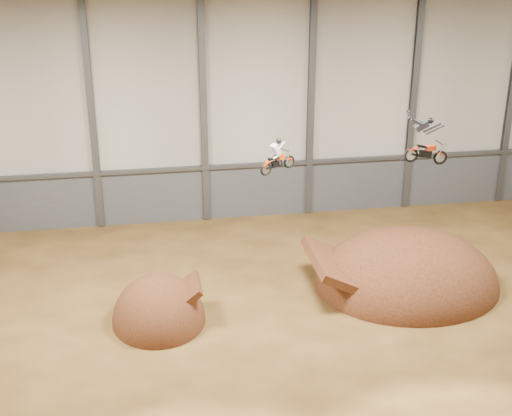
{
  "coord_description": "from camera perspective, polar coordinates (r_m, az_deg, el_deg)",
  "views": [
    {
      "loc": [
        -7.01,
        -27.29,
        18.41
      ],
      "look_at": [
        -1.88,
        4.0,
        5.14
      ],
      "focal_mm": 50.0,
      "sensor_mm": 36.0,
      "label": 1
    }
  ],
  "objects": [
    {
      "name": "floor",
      "position": [
        33.66,
        4.34,
        -10.53
      ],
      "size": [
        40.0,
        40.0,
        0.0
      ],
      "primitive_type": "plane",
      "color": "#493013",
      "rests_on": "ground"
    },
    {
      "name": "back_wall",
      "position": [
        44.36,
        0.1,
        7.8
      ],
      "size": [
        40.0,
        0.1,
        14.0
      ],
      "primitive_type": "cube",
      "color": "beige",
      "rests_on": "ground"
    },
    {
      "name": "ceiling",
      "position": [
        28.52,
        5.19,
        13.72
      ],
      "size": [
        40.0,
        40.0,
        0.0
      ],
      "primitive_type": "plane",
      "color": "black",
      "rests_on": "back_wall"
    },
    {
      "name": "lower_band_back",
      "position": [
        45.9,
        0.12,
        1.42
      ],
      "size": [
        39.8,
        0.18,
        3.5
      ],
      "primitive_type": "cube",
      "color": "#4C4E53",
      "rests_on": "ground"
    },
    {
      "name": "steel_rail",
      "position": [
        45.14,
        0.15,
        3.48
      ],
      "size": [
        39.8,
        0.35,
        0.2
      ],
      "primitive_type": "cube",
      "color": "#47494F",
      "rests_on": "lower_band_back"
    },
    {
      "name": "steel_column_1",
      "position": [
        43.71,
        -13.0,
        6.99
      ],
      "size": [
        0.4,
        0.36,
        13.9
      ],
      "primitive_type": "cube",
      "color": "#47494F",
      "rests_on": "ground"
    },
    {
      "name": "steel_column_2",
      "position": [
        43.76,
        -4.2,
        7.53
      ],
      "size": [
        0.4,
        0.36,
        13.9
      ],
      "primitive_type": "cube",
      "color": "#47494F",
      "rests_on": "ground"
    },
    {
      "name": "steel_column_3",
      "position": [
        44.82,
        4.39,
        7.89
      ],
      "size": [
        0.4,
        0.36,
        13.9
      ],
      "primitive_type": "cube",
      "color": "#47494F",
      "rests_on": "ground"
    },
    {
      "name": "steel_column_4",
      "position": [
        46.81,
        12.44,
        8.07
      ],
      "size": [
        0.4,
        0.36,
        13.9
      ],
      "primitive_type": "cube",
      "color": "#47494F",
      "rests_on": "ground"
    },
    {
      "name": "steel_column_5",
      "position": [
        49.62,
        19.7,
        8.09
      ],
      "size": [
        0.4,
        0.36,
        13.9
      ],
      "primitive_type": "cube",
      "color": "#47494F",
      "rests_on": "ground"
    },
    {
      "name": "takeoff_ramp",
      "position": [
        35.37,
        -7.76,
        -8.89
      ],
      "size": [
        4.5,
        5.19,
        4.5
      ],
      "primitive_type": "ellipsoid",
      "color": "#381A0E",
      "rests_on": "ground"
    },
    {
      "name": "landing_ramp",
      "position": [
        39.01,
        11.91,
        -5.99
      ],
      "size": [
        9.8,
        8.67,
        5.65
      ],
      "primitive_type": "ellipsoid",
      "color": "#381A0E",
      "rests_on": "ground"
    },
    {
      "name": "fmx_rider_a",
      "position": [
        33.87,
        1.79,
        4.36
      ],
      "size": [
        2.24,
        1.56,
        1.95
      ],
      "primitive_type": null,
      "rotation": [
        0.0,
        -0.09,
        0.43
      ],
      "color": "#C23201"
    },
    {
      "name": "fmx_rider_b",
      "position": [
        33.78,
        13.49,
        5.46
      ],
      "size": [
        3.18,
        0.89,
        2.81
      ],
      "primitive_type": null,
      "rotation": [
        0.0,
        0.14,
        0.02
      ],
      "color": "red"
    }
  ]
}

